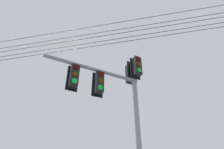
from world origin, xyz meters
The scene contains 2 objects.
signal_mast_assembly centered at (-0.56, 1.13, 5.30)m, with size 3.92×1.43×7.42m.
overhead_wire_span centered at (-0.70, 2.01, 9.32)m, with size 19.07×23.39×2.05m.
Camera 1 is at (-5.21, -4.06, 1.53)m, focal length 33.31 mm.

